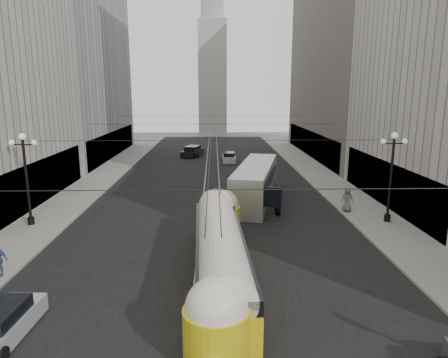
{
  "coord_description": "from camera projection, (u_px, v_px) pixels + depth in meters",
  "views": [
    {
      "loc": [
        0.23,
        -8.97,
        9.2
      ],
      "look_at": [
        0.83,
        14.93,
        3.98
      ],
      "focal_mm": 32.0,
      "sensor_mm": 36.0,
      "label": 1
    }
  ],
  "objects": [
    {
      "name": "road",
      "position": [
        212.0,
        180.0,
        42.45
      ],
      "size": [
        20.0,
        85.0,
        0.02
      ],
      "primitive_type": "cube",
      "color": "black",
      "rests_on": "ground"
    },
    {
      "name": "rail_left",
      "position": [
        205.0,
        180.0,
        42.44
      ],
      "size": [
        0.12,
        85.0,
        0.04
      ],
      "primitive_type": "cube",
      "color": "gray",
      "rests_on": "ground"
    },
    {
      "name": "sidewalk_left",
      "position": [
        107.0,
        174.0,
        45.56
      ],
      "size": [
        4.0,
        72.0,
        0.15
      ],
      "primitive_type": "cube",
      "color": "gray",
      "rests_on": "ground"
    },
    {
      "name": "distant_tower",
      "position": [
        212.0,
        65.0,
        85.66
      ],
      "size": [
        6.0,
        6.0,
        31.36
      ],
      "color": "#B2AFA8",
      "rests_on": "ground"
    },
    {
      "name": "pedestrian_sidewalk_right",
      "position": [
        347.0,
        200.0,
        30.78
      ],
      "size": [
        1.06,
        0.87,
        1.88
      ],
      "primitive_type": "imported",
      "rotation": [
        0.0,
        0.0,
        2.76
      ],
      "color": "slate",
      "rests_on": "sidewalk_right"
    },
    {
      "name": "sedan_silver",
      "position": [
        0.0,
        325.0,
        15.09
      ],
      "size": [
        1.91,
        4.22,
        1.31
      ],
      "color": "#BCBDC1",
      "rests_on": "ground"
    },
    {
      "name": "sedan_dark_far",
      "position": [
        193.0,
        152.0,
        58.38
      ],
      "size": [
        3.29,
        5.18,
        1.52
      ],
      "color": "black",
      "rests_on": "ground"
    },
    {
      "name": "building_left_far",
      "position": [
        64.0,
        54.0,
        54.05
      ],
      "size": [
        12.6,
        28.6,
        28.6
      ],
      "color": "#999999",
      "rests_on": "ground"
    },
    {
      "name": "lamppost_right_mid",
      "position": [
        391.0,
        172.0,
        27.81
      ],
      "size": [
        1.86,
        0.44,
        6.37
      ],
      "color": "black",
      "rests_on": "sidewalk_right"
    },
    {
      "name": "building_right_far",
      "position": [
        358.0,
        39.0,
        54.61
      ],
      "size": [
        12.6,
        32.6,
        32.6
      ],
      "color": "#514C47",
      "rests_on": "ground"
    },
    {
      "name": "catenary",
      "position": [
        213.0,
        126.0,
        40.22
      ],
      "size": [
        25.0,
        72.0,
        0.23
      ],
      "color": "black",
      "rests_on": "ground"
    },
    {
      "name": "rail_right",
      "position": [
        219.0,
        180.0,
        42.47
      ],
      "size": [
        0.12,
        85.0,
        0.04
      ],
      "primitive_type": "cube",
      "color": "gray",
      "rests_on": "ground"
    },
    {
      "name": "streetcar",
      "position": [
        220.0,
        251.0,
        19.53
      ],
      "size": [
        2.78,
        14.82,
        3.22
      ],
      "color": "gold",
      "rests_on": "ground"
    },
    {
      "name": "sedan_white_far",
      "position": [
        229.0,
        158.0,
        53.67
      ],
      "size": [
        1.75,
        4.14,
        1.31
      ],
      "color": "silver",
      "rests_on": "ground"
    },
    {
      "name": "city_bus",
      "position": [
        256.0,
        181.0,
        34.23
      ],
      "size": [
        5.29,
        12.83,
        3.16
      ],
      "color": "#A7AAAC",
      "rests_on": "ground"
    },
    {
      "name": "sidewalk_right",
      "position": [
        316.0,
        173.0,
        46.15
      ],
      "size": [
        4.0,
        72.0,
        0.15
      ],
      "primitive_type": "cube",
      "color": "gray",
      "rests_on": "ground"
    },
    {
      "name": "lamppost_left_mid",
      "position": [
        26.0,
        174.0,
        27.18
      ],
      "size": [
        1.86,
        0.44,
        6.37
      ],
      "color": "black",
      "rests_on": "sidewalk_left"
    }
  ]
}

